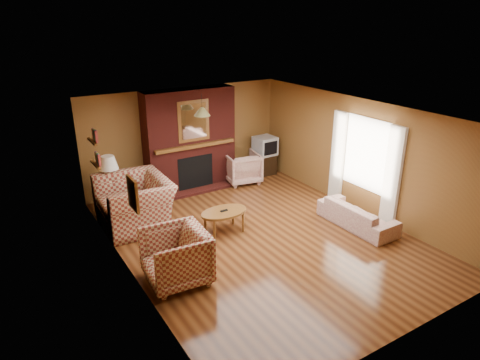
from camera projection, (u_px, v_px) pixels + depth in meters
floor at (260, 236)px, 8.21m from camera, size 6.50×6.50×0.00m
ceiling at (262, 113)px, 7.34m from camera, size 6.50×6.50×0.00m
wall_back at (185, 137)px, 10.35m from camera, size 6.50×0.00×6.50m
wall_front at (412, 259)px, 5.20m from camera, size 6.50×0.00×6.50m
wall_left at (127, 209)px, 6.55m from camera, size 0.00×6.50×6.50m
wall_right at (359, 156)px, 9.00m from camera, size 0.00×6.50×6.50m
fireplace at (190, 140)px, 10.15m from camera, size 2.20×0.82×2.40m
window_right at (364, 162)px, 8.85m from camera, size 0.10×1.85×2.00m
bookshelf at (95, 148)px, 7.92m from camera, size 0.09×0.55×0.71m
botanical_print at (133, 194)px, 6.20m from camera, size 0.05×0.40×0.50m
pendant_light at (202, 112)px, 9.31m from camera, size 0.36×0.36×0.48m
plaid_loveseat at (135, 202)px, 8.50m from camera, size 1.35×1.53×0.98m
plaid_armchair at (176, 257)px, 6.69m from camera, size 1.04×1.01×0.88m
floral_sofa at (357, 215)px, 8.53m from camera, size 0.67×1.67×0.49m
floral_armchair at (242, 168)px, 10.74m from camera, size 0.95×0.97×0.76m
coffee_table at (224, 214)px, 8.24m from camera, size 0.94×0.58×0.47m
side_table at (113, 200)px, 9.01m from camera, size 0.50×0.50×0.65m
table_lamp at (109, 170)px, 8.76m from camera, size 0.40×0.40×0.66m
tv_stand at (265, 164)px, 11.34m from camera, size 0.49×0.45×0.53m
crt_tv at (265, 146)px, 11.15m from camera, size 0.54×0.54×0.48m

